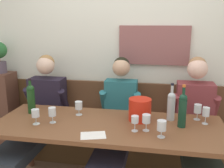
{
  "coord_description": "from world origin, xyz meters",
  "views": [
    {
      "loc": [
        0.44,
        -1.99,
        1.67
      ],
      "look_at": [
        -0.01,
        0.46,
        1.05
      ],
      "focal_mm": 40.81,
      "sensor_mm": 36.0,
      "label": 1
    }
  ],
  "objects_px": {
    "dining_table": "(108,132)",
    "wine_bottle_amber_mid": "(183,109)",
    "wall_bench": "(118,138)",
    "wine_glass_left_end": "(79,106)",
    "ice_bucket": "(140,110)",
    "person_center_right_seat": "(197,126)",
    "person_left_seat": "(116,124)",
    "wine_glass_mid_right": "(135,120)",
    "wine_glass_center_front": "(206,112)",
    "wine_bottle_green_tall": "(31,98)",
    "wine_glass_center_rear": "(52,112)",
    "wine_glass_mid_left": "(146,120)",
    "wine_bottle_clear_water": "(171,105)",
    "wine_glass_right_end": "(198,110)",
    "wine_glass_by_bottle": "(35,114)",
    "person_right_seat": "(37,116)",
    "wine_glass_near_bucket": "(162,126)"
  },
  "relations": [
    {
      "from": "person_right_seat",
      "to": "wine_bottle_clear_water",
      "type": "distance_m",
      "value": 1.48
    },
    {
      "from": "wall_bench",
      "to": "wine_glass_left_end",
      "type": "xyz_separation_m",
      "value": [
        -0.33,
        -0.48,
        0.55
      ]
    },
    {
      "from": "wall_bench",
      "to": "wine_glass_right_end",
      "type": "xyz_separation_m",
      "value": [
        0.83,
        -0.4,
        0.56
      ]
    },
    {
      "from": "ice_bucket",
      "to": "wine_bottle_amber_mid",
      "type": "xyz_separation_m",
      "value": [
        0.38,
        -0.09,
        0.06
      ]
    },
    {
      "from": "ice_bucket",
      "to": "wine_glass_center_front",
      "type": "height_order",
      "value": "ice_bucket"
    },
    {
      "from": "person_right_seat",
      "to": "wine_glass_center_rear",
      "type": "relative_size",
      "value": 8.58
    },
    {
      "from": "person_right_seat",
      "to": "wine_glass_left_end",
      "type": "height_order",
      "value": "person_right_seat"
    },
    {
      "from": "wine_glass_center_front",
      "to": "wine_bottle_green_tall",
      "type": "bearing_deg",
      "value": -179.38
    },
    {
      "from": "wine_bottle_amber_mid",
      "to": "wine_glass_center_rear",
      "type": "relative_size",
      "value": 2.62
    },
    {
      "from": "ice_bucket",
      "to": "wine_glass_mid_right",
      "type": "height_order",
      "value": "ice_bucket"
    },
    {
      "from": "dining_table",
      "to": "wine_glass_mid_right",
      "type": "distance_m",
      "value": 0.34
    },
    {
      "from": "wine_glass_near_bucket",
      "to": "wine_glass_mid_left",
      "type": "xyz_separation_m",
      "value": [
        -0.13,
        0.1,
        0.0
      ]
    },
    {
      "from": "dining_table",
      "to": "wine_glass_mid_left",
      "type": "xyz_separation_m",
      "value": [
        0.36,
        -0.09,
        0.18
      ]
    },
    {
      "from": "wine_bottle_clear_water",
      "to": "wine_glass_left_end",
      "type": "height_order",
      "value": "wine_bottle_clear_water"
    },
    {
      "from": "dining_table",
      "to": "wine_bottle_amber_mid",
      "type": "bearing_deg",
      "value": 4.48
    },
    {
      "from": "person_left_seat",
      "to": "wine_bottle_amber_mid",
      "type": "height_order",
      "value": "person_left_seat"
    },
    {
      "from": "wall_bench",
      "to": "wine_glass_by_bottle",
      "type": "height_order",
      "value": "wall_bench"
    },
    {
      "from": "wine_glass_near_bucket",
      "to": "wine_glass_center_rear",
      "type": "distance_m",
      "value": 1.01
    },
    {
      "from": "ice_bucket",
      "to": "wine_glass_left_end",
      "type": "height_order",
      "value": "ice_bucket"
    },
    {
      "from": "wine_bottle_clear_water",
      "to": "wine_glass_left_end",
      "type": "distance_m",
      "value": 0.91
    },
    {
      "from": "person_left_seat",
      "to": "person_center_right_seat",
      "type": "bearing_deg",
      "value": 2.46
    },
    {
      "from": "person_left_seat",
      "to": "wine_glass_center_rear",
      "type": "xyz_separation_m",
      "value": [
        -0.55,
        -0.36,
        0.23
      ]
    },
    {
      "from": "wine_glass_mid_left",
      "to": "person_left_seat",
      "type": "bearing_deg",
      "value": 130.66
    },
    {
      "from": "wine_glass_mid_left",
      "to": "dining_table",
      "type": "bearing_deg",
      "value": 166.07
    },
    {
      "from": "wine_bottle_green_tall",
      "to": "wine_glass_center_rear",
      "type": "xyz_separation_m",
      "value": [
        0.32,
        -0.21,
        -0.06
      ]
    },
    {
      "from": "person_center_right_seat",
      "to": "wine_bottle_green_tall",
      "type": "distance_m",
      "value": 1.71
    },
    {
      "from": "wine_glass_center_front",
      "to": "wine_glass_mid_left",
      "type": "bearing_deg",
      "value": -154.75
    },
    {
      "from": "wine_glass_left_end",
      "to": "wine_glass_mid_right",
      "type": "relative_size",
      "value": 1.02
    },
    {
      "from": "wine_bottle_clear_water",
      "to": "wine_bottle_green_tall",
      "type": "relative_size",
      "value": 0.99
    },
    {
      "from": "wine_bottle_clear_water",
      "to": "wine_glass_mid_left",
      "type": "height_order",
      "value": "wine_bottle_clear_water"
    },
    {
      "from": "dining_table",
      "to": "wine_glass_center_rear",
      "type": "bearing_deg",
      "value": -172.98
    },
    {
      "from": "person_center_right_seat",
      "to": "wine_glass_mid_right",
      "type": "distance_m",
      "value": 0.76
    },
    {
      "from": "wine_bottle_clear_water",
      "to": "wine_glass_by_bottle",
      "type": "distance_m",
      "value": 1.28
    },
    {
      "from": "wine_bottle_clear_water",
      "to": "wine_glass_mid_right",
      "type": "relative_size",
      "value": 2.62
    },
    {
      "from": "wine_bottle_clear_water",
      "to": "wine_glass_mid_right",
      "type": "distance_m",
      "value": 0.45
    },
    {
      "from": "person_center_right_seat",
      "to": "wine_glass_left_end",
      "type": "xyz_separation_m",
      "value": [
        -1.19,
        -0.15,
        0.19
      ]
    },
    {
      "from": "wine_glass_right_end",
      "to": "wine_glass_center_front",
      "type": "height_order",
      "value": "wine_glass_center_front"
    },
    {
      "from": "wine_glass_mid_left",
      "to": "ice_bucket",
      "type": "bearing_deg",
      "value": 107.4
    },
    {
      "from": "wall_bench",
      "to": "wine_bottle_amber_mid",
      "type": "relative_size",
      "value": 6.22
    },
    {
      "from": "person_right_seat",
      "to": "person_left_seat",
      "type": "bearing_deg",
      "value": -1.78
    },
    {
      "from": "wine_glass_near_bucket",
      "to": "wall_bench",
      "type": "bearing_deg",
      "value": 119.89
    },
    {
      "from": "wine_bottle_amber_mid",
      "to": "wine_glass_center_rear",
      "type": "bearing_deg",
      "value": -174.42
    },
    {
      "from": "wine_glass_center_front",
      "to": "ice_bucket",
      "type": "bearing_deg",
      "value": -178.37
    },
    {
      "from": "wall_bench",
      "to": "wine_glass_center_rear",
      "type": "xyz_separation_m",
      "value": [
        -0.51,
        -0.72,
        0.56
      ]
    },
    {
      "from": "wine_bottle_clear_water",
      "to": "wine_glass_left_end",
      "type": "xyz_separation_m",
      "value": [
        -0.91,
        -0.03,
        -0.06
      ]
    },
    {
      "from": "wine_glass_right_end",
      "to": "wine_glass_mid_left",
      "type": "bearing_deg",
      "value": -143.67
    },
    {
      "from": "person_center_right_seat",
      "to": "person_left_seat",
      "type": "bearing_deg",
      "value": -177.54
    },
    {
      "from": "wine_bottle_amber_mid",
      "to": "wine_glass_center_front",
      "type": "bearing_deg",
      "value": 26.31
    },
    {
      "from": "wall_bench",
      "to": "wine_glass_by_bottle",
      "type": "distance_m",
      "value": 1.16
    },
    {
      "from": "wine_glass_right_end",
      "to": "wine_glass_by_bottle",
      "type": "bearing_deg",
      "value": -165.51
    }
  ]
}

